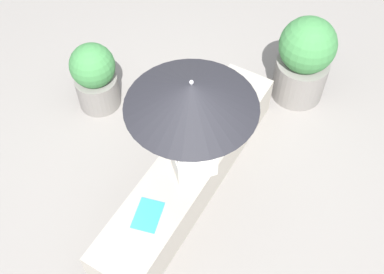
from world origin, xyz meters
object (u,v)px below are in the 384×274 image
planter_far (304,60)px  person_seated (193,139)px  planter_near (95,77)px  handbag_black (220,99)px  parasol (191,95)px  magazine (148,215)px

planter_far → person_seated: bearing=168.6°
planter_near → planter_far: size_ratio=0.79×
handbag_black → planter_far: bearing=-24.2°
handbag_black → planter_near: bearing=98.7°
person_seated → parasol: bearing=-161.5°
parasol → handbag_black: (0.74, 0.13, -0.81)m
parasol → planter_near: bearing=69.5°
magazine → planter_near: size_ratio=0.37×
person_seated → magazine: size_ratio=3.21×
planter_far → parasol: bearing=169.9°
parasol → planter_far: parasol is taller
handbag_black → planter_far: size_ratio=0.35×
parasol → magazine: (-0.51, 0.10, -0.97)m
magazine → planter_far: size_ratio=0.29×
magazine → planter_near: (1.06, 1.35, -0.05)m
parasol → magazine: bearing=168.9°
planter_near → planter_far: 2.13m
parasol → planter_near: (0.54, 1.45, -1.01)m
parasol → planter_far: bearing=-10.1°
person_seated → parasol: size_ratio=0.81×
person_seated → planter_near: 1.56m
person_seated → handbag_black: person_seated is taller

